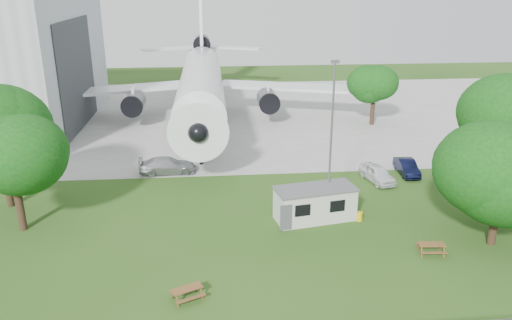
{
  "coord_description": "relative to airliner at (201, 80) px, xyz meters",
  "views": [
    {
      "loc": [
        -0.81,
        -29.33,
        17.46
      ],
      "look_at": [
        2.62,
        8.0,
        4.0
      ],
      "focal_mm": 35.0,
      "sensor_mm": 36.0,
      "label": 1
    }
  ],
  "objects": [
    {
      "name": "concrete_apron",
      "position": [
        2.0,
        2.14,
        -5.25
      ],
      "size": [
        120.0,
        46.0,
        0.03
      ],
      "primitive_type": "cube",
      "color": "#B7B7B2",
      "rests_on": "ground"
    },
    {
      "name": "car_ne_hatch",
      "position": [
        16.25,
        -23.6,
        -4.51
      ],
      "size": [
        2.72,
        4.75,
        1.52
      ],
      "primitive_type": "imported",
      "rotation": [
        0.0,
        0.0,
        0.22
      ],
      "color": "white",
      "rests_on": "ground"
    },
    {
      "name": "tree_far_apron",
      "position": [
        21.77,
        -4.58,
        -0.44
      ],
      "size": [
        5.58,
        5.58,
        7.64
      ],
      "color": "#382619",
      "rests_on": "ground"
    },
    {
      "name": "lamp_mast",
      "position": [
        10.2,
        -29.66,
        0.73
      ],
      "size": [
        0.16,
        0.16,
        12.0
      ],
      "primitive_type": "cylinder",
      "color": "slate",
      "rests_on": "ground"
    },
    {
      "name": "tree_west_small",
      "position": [
        -13.05,
        -30.44,
        0.76
      ],
      "size": [
        6.69,
        6.69,
        9.39
      ],
      "color": "#382619",
      "rests_on": "ground"
    },
    {
      "name": "picnic_east",
      "position": [
        15.73,
        -36.66,
        -5.27
      ],
      "size": [
        1.92,
        1.65,
        0.76
      ],
      "primitive_type": null,
      "rotation": [
        0.0,
        0.0,
        -0.09
      ],
      "color": "brown",
      "rests_on": "ground"
    },
    {
      "name": "picnic_west",
      "position": [
        -0.54,
        -40.33,
        -5.27
      ],
      "size": [
        2.26,
        2.12,
        0.76
      ],
      "primitive_type": null,
      "rotation": [
        0.0,
        0.0,
        0.43
      ],
      "color": "brown",
      "rests_on": "ground"
    },
    {
      "name": "tree_east_front",
      "position": [
        20.54,
        -35.73,
        -0.01
      ],
      "size": [
        8.14,
        8.14,
        9.33
      ],
      "color": "#382619",
      "rests_on": "ground"
    },
    {
      "name": "car_ne_sedan",
      "position": [
        19.64,
        -22.1,
        -4.56
      ],
      "size": [
        1.73,
        4.35,
        1.41
      ],
      "primitive_type": "imported",
      "rotation": [
        0.0,
        0.0,
        -0.06
      ],
      "color": "black",
      "rests_on": "ground"
    },
    {
      "name": "tree_east_back",
      "position": [
        25.59,
        -26.87,
        1.5
      ],
      "size": [
        8.46,
        8.46,
        11.0
      ],
      "color": "#382619",
      "rests_on": "ground"
    },
    {
      "name": "site_cabin",
      "position": [
        8.94,
        -30.71,
        -3.96
      ],
      "size": [
        6.95,
        3.81,
        2.62
      ],
      "color": "beige",
      "rests_on": "ground"
    },
    {
      "name": "airliner",
      "position": [
        0.0,
        0.0,
        0.0
      ],
      "size": [
        46.36,
        47.73,
        17.69
      ],
      "color": "white",
      "rests_on": "ground"
    },
    {
      "name": "car_apron_van",
      "position": [
        -3.17,
        -19.73,
        -4.49
      ],
      "size": [
        5.53,
        2.59,
        1.56
      ],
      "primitive_type": "imported",
      "rotation": [
        0.0,
        0.0,
        1.65
      ],
      "color": "#A8A9AF",
      "rests_on": "ground"
    },
    {
      "name": "ground",
      "position": [
        2.0,
        -35.86,
        -5.27
      ],
      "size": [
        160.0,
        160.0,
        0.0
      ],
      "primitive_type": "plane",
      "color": "#3B6221"
    }
  ]
}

